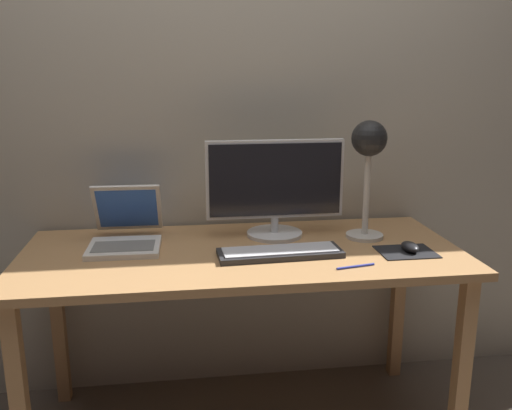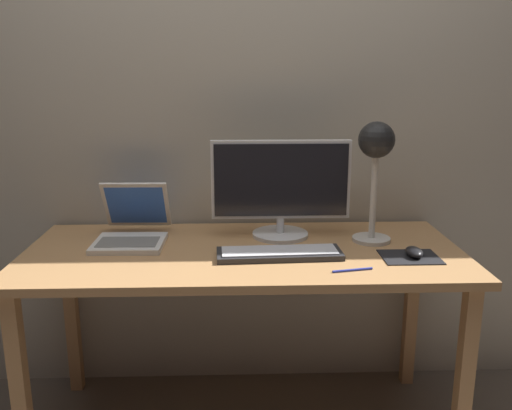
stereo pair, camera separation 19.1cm
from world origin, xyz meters
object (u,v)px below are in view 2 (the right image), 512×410
at_px(keyboard_main, 279,253).
at_px(pen, 352,270).
at_px(desk_lamp, 376,154).
at_px(laptop, 133,224).
at_px(monitor, 281,186).
at_px(mouse, 414,252).

height_order(keyboard_main, pen, keyboard_main).
bearing_deg(keyboard_main, desk_lamp, 24.32).
xyz_separation_m(keyboard_main, pen, (0.23, -0.15, -0.01)).
distance_m(laptop, pen, 0.86).
relative_size(monitor, laptop, 1.57).
bearing_deg(mouse, pen, -152.55).
bearing_deg(monitor, keyboard_main, -95.25).
bearing_deg(pen, laptop, 154.77).
distance_m(desk_lamp, mouse, 0.38).
relative_size(desk_lamp, mouse, 4.77).
xyz_separation_m(desk_lamp, pen, (-0.14, -0.32, -0.33)).
xyz_separation_m(monitor, mouse, (0.45, -0.27, -0.18)).
bearing_deg(keyboard_main, monitor, 84.75).
distance_m(desk_lamp, pen, 0.48).
bearing_deg(desk_lamp, mouse, -61.12).
distance_m(monitor, mouse, 0.55).
bearing_deg(monitor, desk_lamp, -12.10).
bearing_deg(pen, desk_lamp, 66.42).
bearing_deg(laptop, pen, -25.23).
relative_size(keyboard_main, pen, 3.19).
distance_m(monitor, pen, 0.49).
relative_size(laptop, pen, 2.44).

